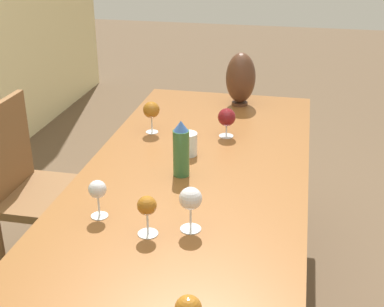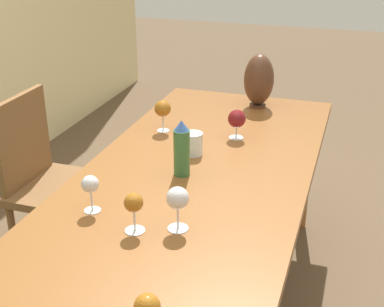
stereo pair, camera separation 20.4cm
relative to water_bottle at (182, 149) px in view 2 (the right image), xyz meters
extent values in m
cube|color=brown|center=(-0.12, -0.04, -0.13)|extent=(2.35, 0.89, 0.04)
cylinder|color=brown|center=(0.96, -0.39, -0.50)|extent=(0.07, 0.07, 0.69)
cylinder|color=brown|center=(0.96, 0.30, -0.50)|extent=(0.07, 0.07, 0.69)
cylinder|color=#336638|center=(0.00, 0.00, -0.02)|extent=(0.06, 0.06, 0.19)
cone|color=#33599E|center=(0.00, 0.00, 0.10)|extent=(0.06, 0.06, 0.04)
cylinder|color=silver|center=(0.19, 0.02, -0.06)|extent=(0.08, 0.08, 0.10)
cylinder|color=#4C2D1E|center=(0.88, -0.12, -0.10)|extent=(0.09, 0.09, 0.01)
ellipsoid|color=#4C2D1E|center=(0.88, -0.12, 0.04)|extent=(0.16, 0.16, 0.27)
cylinder|color=silver|center=(0.43, -0.12, -0.11)|extent=(0.07, 0.07, 0.00)
cylinder|color=silver|center=(0.43, -0.12, -0.08)|extent=(0.01, 0.01, 0.06)
sphere|color=maroon|center=(0.43, -0.12, -0.02)|extent=(0.08, 0.08, 0.08)
sphere|color=#995B19|center=(-0.87, -0.22, -0.01)|extent=(0.07, 0.07, 0.07)
cylinder|color=silver|center=(-0.38, -0.12, -0.11)|extent=(0.07, 0.07, 0.00)
cylinder|color=silver|center=(-0.38, -0.12, -0.07)|extent=(0.01, 0.01, 0.08)
sphere|color=silver|center=(-0.38, -0.12, 0.00)|extent=(0.07, 0.07, 0.07)
cylinder|color=silver|center=(-0.43, 0.01, -0.11)|extent=(0.07, 0.07, 0.00)
cylinder|color=silver|center=(-0.43, 0.01, -0.07)|extent=(0.01, 0.01, 0.08)
sphere|color=#995B19|center=(-0.43, 0.01, -0.01)|extent=(0.06, 0.06, 0.06)
cylinder|color=silver|center=(-0.36, 0.20, -0.11)|extent=(0.06, 0.06, 0.00)
cylinder|color=silver|center=(-0.36, 0.20, -0.07)|extent=(0.01, 0.01, 0.08)
sphere|color=silver|center=(-0.36, 0.20, -0.01)|extent=(0.06, 0.06, 0.06)
cylinder|color=silver|center=(0.41, 0.23, -0.11)|extent=(0.06, 0.06, 0.00)
cylinder|color=silver|center=(0.41, 0.23, -0.07)|extent=(0.01, 0.01, 0.08)
sphere|color=#995B19|center=(0.41, 0.23, 0.00)|extent=(0.08, 0.08, 0.08)
cube|color=brown|center=(0.24, 0.70, -0.42)|extent=(0.44, 0.44, 0.04)
cube|color=brown|center=(0.24, 0.90, -0.18)|extent=(0.40, 0.03, 0.44)
cylinder|color=brown|center=(0.05, 0.51, -0.64)|extent=(0.04, 0.04, 0.40)
cylinder|color=brown|center=(0.43, 0.51, -0.64)|extent=(0.04, 0.04, 0.40)
cylinder|color=brown|center=(0.05, 0.89, -0.64)|extent=(0.04, 0.04, 0.40)
cylinder|color=brown|center=(0.43, 0.89, -0.64)|extent=(0.04, 0.04, 0.40)
camera|label=1|loc=(-1.83, -0.42, 0.84)|focal=50.00mm
camera|label=2|loc=(-1.78, -0.62, 0.84)|focal=50.00mm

